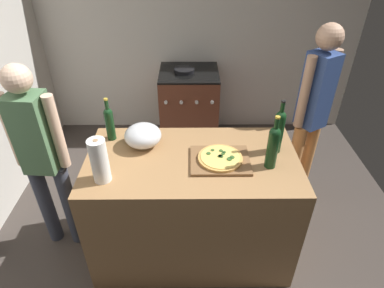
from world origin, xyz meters
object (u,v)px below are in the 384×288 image
pizza (220,158)px  stove (189,108)px  mixing_bowl (143,136)px  person_in_stripes (41,154)px  wine_bottle_green (109,122)px  wine_bottle_clear (279,130)px  wine_bottle_dark (273,145)px  person_in_red (312,111)px  paper_towel_roll (99,161)px

pizza → stove: 1.72m
mixing_bowl → person_in_stripes: bearing=-173.8°
wine_bottle_green → person_in_stripes: 0.53m
wine_bottle_green → wine_bottle_clear: 1.20m
wine_bottle_clear → wine_bottle_dark: bearing=-112.9°
mixing_bowl → person_in_red: size_ratio=0.16×
wine_bottle_dark → stove: bearing=107.7°
pizza → wine_bottle_clear: size_ratio=0.76×
pizza → wine_bottle_dark: (0.33, -0.05, 0.14)m
pizza → person_in_red: bearing=37.5°
pizza → stove: size_ratio=0.32×
wine_bottle_dark → person_in_red: 0.84m
mixing_bowl → wine_bottle_dark: bearing=-16.1°
wine_bottle_clear → person_in_stripes: person_in_stripes is taller
pizza → wine_bottle_dark: wine_bottle_dark is taller
wine_bottle_dark → person_in_stripes: person_in_stripes is taller
pizza → person_in_stripes: 1.27m
mixing_bowl → wine_bottle_clear: 0.95m
wine_bottle_clear → person_in_stripes: 1.67m
person_in_stripes → mixing_bowl: bearing=6.2°
stove → paper_towel_roll: bearing=-106.6°
wine_bottle_green → stove: (0.57, 1.35, -0.61)m
wine_bottle_dark → wine_bottle_green: size_ratio=1.14×
person_in_red → stove: bearing=135.4°
paper_towel_roll → wine_bottle_clear: 1.19m
paper_towel_roll → wine_bottle_dark: (1.08, 0.13, 0.02)m
wine_bottle_dark → wine_bottle_clear: 0.19m
mixing_bowl → person_in_stripes: person_in_stripes is taller
paper_towel_roll → wine_bottle_clear: bearing=14.6°
paper_towel_roll → person_in_stripes: (-0.51, 0.30, -0.17)m
paper_towel_roll → person_in_red: size_ratio=0.18×
mixing_bowl → wine_bottle_clear: wine_bottle_clear is taller
paper_towel_roll → person_in_red: 1.76m
paper_towel_roll → person_in_stripes: 0.61m
pizza → person_in_stripes: (-1.26, 0.12, -0.05)m
person_in_stripes → wine_bottle_dark: bearing=-6.2°
stove → person_in_stripes: bearing=-124.8°
pizza → stove: pizza is taller
paper_towel_roll → pizza: bearing=13.3°
person_in_red → wine_bottle_dark: bearing=-125.8°
wine_bottle_green → wine_bottle_clear: (1.19, -0.16, 0.03)m
wine_bottle_green → person_in_stripes: (-0.47, -0.17, -0.16)m
wine_bottle_dark → wine_bottle_clear: wine_bottle_clear is taller
person_in_stripes → stove: bearing=55.2°
wine_bottle_green → person_in_red: person_in_red is taller
person_in_stripes → person_in_red: person_in_red is taller
wine_bottle_dark → person_in_red: bearing=54.2°
pizza → mixing_bowl: size_ratio=1.14×
mixing_bowl → wine_bottle_green: 0.27m
paper_towel_roll → wine_bottle_dark: wine_bottle_dark is taller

